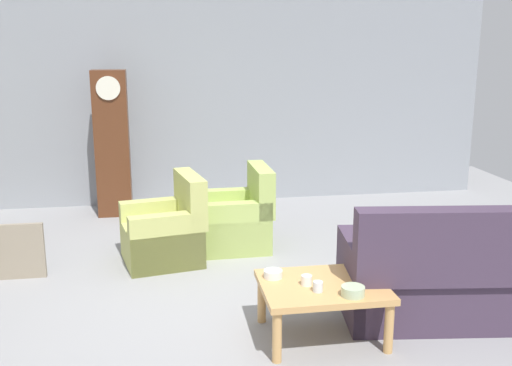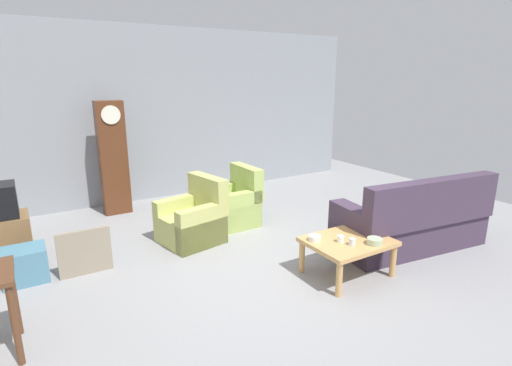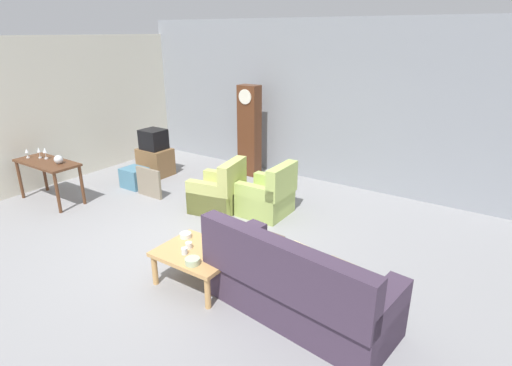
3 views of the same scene
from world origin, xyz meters
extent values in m
plane|color=gray|center=(0.00, 0.00, 0.00)|extent=(10.40, 10.40, 0.00)
cube|color=gray|center=(0.00, 3.60, 1.60)|extent=(8.40, 0.16, 3.20)
cube|color=silver|center=(-4.20, 0.40, 1.44)|extent=(0.12, 6.40, 2.88)
cube|color=#423347|center=(1.98, -0.56, 0.22)|extent=(2.19, 1.10, 0.44)
cube|color=#423347|center=(1.93, -0.91, 0.74)|extent=(2.11, 0.46, 0.60)
cube|color=#423347|center=(2.90, -0.67, 0.34)|extent=(0.34, 0.86, 0.68)
cube|color=#423347|center=(1.06, -0.44, 0.34)|extent=(0.34, 0.86, 0.68)
cube|color=#9E8966|center=(2.46, -0.57, 0.62)|extent=(0.37, 0.17, 0.36)
cube|color=#C6B284|center=(1.98, -0.51, 0.62)|extent=(0.38, 0.19, 0.36)
cube|color=brown|center=(1.51, -0.45, 0.62)|extent=(0.37, 0.14, 0.36)
cube|color=#B7BC66|center=(-0.57, 1.13, 0.20)|extent=(0.89, 0.89, 0.40)
cube|color=#B7BC66|center=(-0.25, 1.20, 0.66)|extent=(0.32, 0.78, 0.52)
cube|color=#B7BC66|center=(-0.62, 1.43, 0.30)|extent=(0.78, 0.30, 0.60)
cube|color=#B7BC66|center=(-0.51, 0.84, 0.30)|extent=(0.78, 0.30, 0.60)
cube|color=#ACC264|center=(0.23, 1.47, 0.20)|extent=(0.78, 0.78, 0.40)
cube|color=#ACC264|center=(0.55, 1.47, 0.66)|extent=(0.20, 0.76, 0.52)
cube|color=#ACC264|center=(0.22, 1.77, 0.30)|extent=(0.76, 0.18, 0.60)
cube|color=#ACC264|center=(0.24, 1.17, 0.30)|extent=(0.76, 0.18, 0.60)
cube|color=tan|center=(0.66, -0.73, 0.42)|extent=(0.96, 0.76, 0.05)
cylinder|color=tan|center=(0.24, -1.06, 0.20)|extent=(0.07, 0.07, 0.40)
cylinder|color=tan|center=(1.08, -1.06, 0.20)|extent=(0.07, 0.07, 0.40)
cylinder|color=tan|center=(0.24, -0.41, 0.20)|extent=(0.07, 0.07, 0.40)
cylinder|color=tan|center=(1.08, -0.41, 0.20)|extent=(0.07, 0.07, 0.40)
cube|color=#56331E|center=(-3.33, -0.25, 0.74)|extent=(1.30, 0.56, 0.04)
cylinder|color=#56331E|center=(-3.93, -0.49, 0.36)|extent=(0.06, 0.06, 0.72)
cylinder|color=#56331E|center=(-2.72, -0.49, 0.36)|extent=(0.06, 0.06, 0.72)
cylinder|color=#56331E|center=(-3.93, -0.02, 0.36)|extent=(0.06, 0.06, 0.72)
cylinder|color=#56331E|center=(-2.72, -0.02, 0.36)|extent=(0.06, 0.06, 0.72)
cube|color=#562D19|center=(-1.17, 3.01, 0.96)|extent=(0.44, 0.28, 1.92)
cylinder|color=silver|center=(-1.17, 2.86, 1.70)|extent=(0.30, 0.02, 0.30)
cube|color=brown|center=(-2.85, 1.86, 0.29)|extent=(0.68, 0.52, 0.58)
cube|color=black|center=(-2.85, 1.86, 0.79)|extent=(0.48, 0.44, 0.42)
cube|color=gray|center=(-2.00, 0.89, 0.28)|extent=(0.60, 0.05, 0.56)
cube|color=teal|center=(-2.63, 1.08, 0.20)|extent=(0.47, 0.40, 0.39)
sphere|color=silver|center=(-3.02, -0.20, 0.84)|extent=(0.15, 0.15, 0.15)
cylinder|color=white|center=(0.53, -0.74, 0.48)|extent=(0.08, 0.08, 0.08)
cylinder|color=silver|center=(0.58, -0.87, 0.49)|extent=(0.07, 0.07, 0.08)
cylinder|color=white|center=(0.30, -0.55, 0.48)|extent=(0.15, 0.15, 0.06)
cylinder|color=#B2C69E|center=(0.82, -0.99, 0.48)|extent=(0.17, 0.17, 0.07)
cylinder|color=silver|center=(-3.82, -0.32, 0.77)|extent=(0.06, 0.06, 0.02)
cylinder|color=silver|center=(-3.82, -0.32, 0.82)|extent=(0.01, 0.01, 0.08)
cone|color=silver|center=(-3.82, -0.32, 0.90)|extent=(0.07, 0.07, 0.08)
cylinder|color=silver|center=(-3.62, -0.20, 0.77)|extent=(0.06, 0.06, 0.02)
cylinder|color=silver|center=(-3.62, -0.20, 0.83)|extent=(0.01, 0.01, 0.09)
cone|color=silver|center=(-3.62, -0.20, 0.92)|extent=(0.07, 0.07, 0.09)
cylinder|color=silver|center=(-3.48, -0.17, 0.77)|extent=(0.07, 0.07, 0.02)
cylinder|color=silver|center=(-3.48, -0.17, 0.83)|extent=(0.01, 0.01, 0.10)
cone|color=silver|center=(-3.48, -0.17, 0.93)|extent=(0.07, 0.07, 0.10)
camera|label=1|loc=(-0.54, -4.88, 2.27)|focal=41.68mm
camera|label=2|loc=(-2.50, -3.86, 2.29)|focal=27.75mm
camera|label=3|loc=(3.70, -3.97, 2.96)|focal=28.77mm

